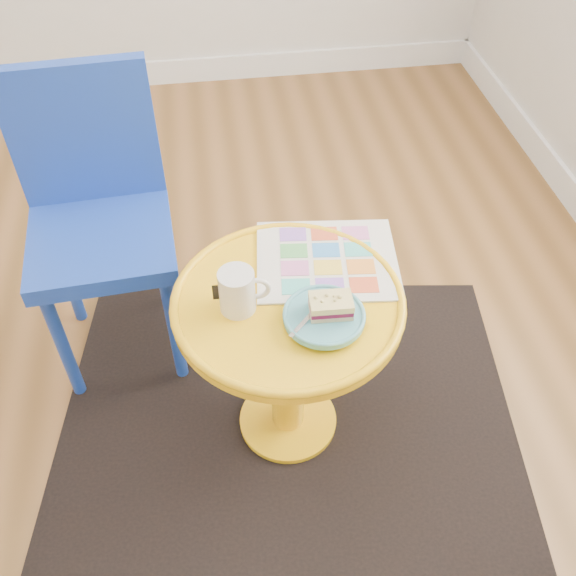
{
  "coord_description": "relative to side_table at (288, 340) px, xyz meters",
  "views": [
    {
      "loc": [
        0.59,
        -1.1,
        1.6
      ],
      "look_at": [
        0.74,
        -0.09,
        0.56
      ],
      "focal_mm": 40.0,
      "sensor_mm": 36.0,
      "label": 1
    }
  ],
  "objects": [
    {
      "name": "cake_slice",
      "position": [
        0.08,
        -0.08,
        0.19
      ],
      "size": [
        0.1,
        0.07,
        0.04
      ],
      "rotation": [
        0.0,
        0.0,
        -0.05
      ],
      "color": "#D3BC8C",
      "rests_on": "plate"
    },
    {
      "name": "mug",
      "position": [
        -0.11,
        -0.01,
        0.2
      ],
      "size": [
        0.12,
        0.08,
        0.11
      ],
      "rotation": [
        0.0,
        0.0,
        -0.08
      ],
      "color": "silver",
      "rests_on": "side_table"
    },
    {
      "name": "floor",
      "position": [
        -0.74,
        0.09,
        -0.37
      ],
      "size": [
        4.0,
        4.0,
        0.0
      ],
      "primitive_type": "plane",
      "color": "brown",
      "rests_on": "ground"
    },
    {
      "name": "chair",
      "position": [
        -0.47,
        0.43,
        0.13
      ],
      "size": [
        0.41,
        0.41,
        0.87
      ],
      "rotation": [
        0.0,
        0.0,
        0.06
      ],
      "color": "#1B3EB1",
      "rests_on": "ground"
    },
    {
      "name": "plate",
      "position": [
        0.07,
        -0.08,
        0.16
      ],
      "size": [
        0.18,
        0.18,
        0.02
      ],
      "color": "#53A3B0",
      "rests_on": "newspaper"
    },
    {
      "name": "fork",
      "position": [
        0.04,
        -0.08,
        0.17
      ],
      "size": [
        0.11,
        0.11,
        0.0
      ],
      "rotation": [
        0.0,
        0.0,
        -0.77
      ],
      "color": "silver",
      "rests_on": "plate"
    },
    {
      "name": "rug",
      "position": [
        0.0,
        0.0,
        -0.37
      ],
      "size": [
        1.44,
        1.27,
        0.01
      ],
      "primitive_type": "cube",
      "rotation": [
        0.0,
        0.0,
        -0.14
      ],
      "color": "black",
      "rests_on": "ground"
    },
    {
      "name": "newspaper",
      "position": [
        0.11,
        0.12,
        0.15
      ],
      "size": [
        0.38,
        0.33,
        0.01
      ],
      "primitive_type": "cube",
      "rotation": [
        0.0,
        0.0,
        -0.11
      ],
      "color": "silver",
      "rests_on": "side_table"
    },
    {
      "name": "side_table",
      "position": [
        0.0,
        0.0,
        0.0
      ],
      "size": [
        0.55,
        0.55,
        0.52
      ],
      "color": "yellow",
      "rests_on": "ground"
    }
  ]
}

